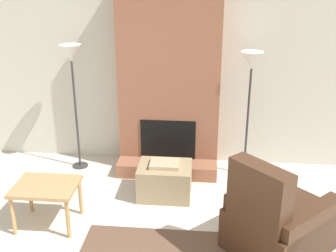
% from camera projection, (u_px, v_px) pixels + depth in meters
% --- Properties ---
extents(wall_back, '(7.13, 0.06, 2.60)m').
position_uv_depth(wall_back, '(171.00, 74.00, 5.88)').
color(wall_back, beige).
rests_on(wall_back, ground_plane).
extents(fireplace, '(1.37, 0.69, 2.60)m').
position_uv_depth(fireplace, '(169.00, 83.00, 5.69)').
color(fireplace, '#935B42').
rests_on(fireplace, ground_plane).
extents(ottoman, '(0.65, 0.51, 0.46)m').
position_uv_depth(ottoman, '(165.00, 180.00, 5.26)').
color(ottoman, '#998460').
rests_on(ottoman, ground_plane).
extents(armchair, '(1.26, 1.25, 1.06)m').
position_uv_depth(armchair, '(276.00, 224.00, 4.21)').
color(armchair, '#422819').
rests_on(armchair, ground_plane).
extents(side_table, '(0.68, 0.54, 0.49)m').
position_uv_depth(side_table, '(46.00, 190.00, 4.60)').
color(side_table, tan).
rests_on(side_table, ground_plane).
extents(floor_lamp_left, '(0.29, 0.29, 1.76)m').
position_uv_depth(floor_lamp_left, '(72.00, 63.00, 5.54)').
color(floor_lamp_left, '#333333').
rests_on(floor_lamp_left, ground_plane).
extents(floor_lamp_right, '(0.29, 0.29, 1.71)m').
position_uv_depth(floor_lamp_right, '(251.00, 70.00, 5.34)').
color(floor_lamp_right, '#333333').
rests_on(floor_lamp_right, ground_plane).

